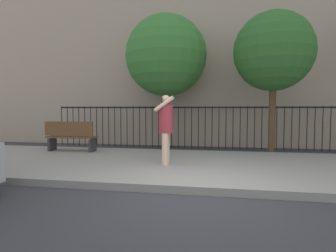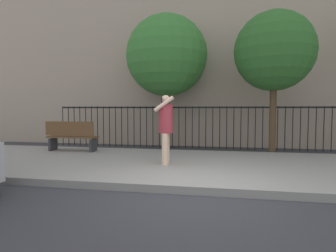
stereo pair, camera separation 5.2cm
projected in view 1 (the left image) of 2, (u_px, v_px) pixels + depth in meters
ground_plane at (195, 195)px, 4.94m from camera, size 60.00×60.00×0.00m
sidewalk at (203, 166)px, 7.10m from camera, size 28.00×4.40×0.15m
building_facade at (212, 6)px, 12.92m from camera, size 28.00×4.00×12.27m
iron_fence at (209, 122)px, 10.67m from camera, size 12.03×0.04×1.60m
pedestrian_on_phone at (166, 124)px, 6.93m from camera, size 0.49×0.65×1.68m
street_bench at (71, 136)px, 9.01m from camera, size 1.60×0.45×0.95m
street_tree_mid at (273, 52)px, 8.94m from camera, size 2.49×2.49×4.54m
street_tree_far at (166, 56)px, 10.24m from camera, size 2.91×2.91×4.86m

